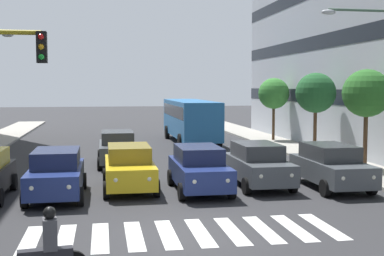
% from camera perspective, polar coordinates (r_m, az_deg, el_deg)
% --- Properties ---
extents(ground_plane, '(180.00, 180.00, 0.00)m').
position_cam_1_polar(ground_plane, '(14.31, -0.91, -11.59)').
color(ground_plane, '#2D2D30').
extents(crosswalk_markings, '(8.55, 2.80, 0.01)m').
position_cam_1_polar(crosswalk_markings, '(14.31, -0.91, -11.58)').
color(crosswalk_markings, silver).
rests_on(crosswalk_markings, ground_plane).
extents(car_0, '(2.02, 4.44, 1.72)m').
position_cam_1_polar(car_0, '(20.95, 15.14, -4.07)').
color(car_0, '#474C51').
rests_on(car_0, ground_plane).
extents(car_1, '(2.02, 4.44, 1.72)m').
position_cam_1_polar(car_1, '(20.80, 7.33, -4.01)').
color(car_1, '#474C51').
rests_on(car_1, ground_plane).
extents(car_2, '(2.02, 4.44, 1.72)m').
position_cam_1_polar(car_2, '(19.60, 0.78, -4.50)').
color(car_2, navy).
rests_on(car_2, ground_plane).
extents(car_3, '(2.02, 4.44, 1.72)m').
position_cam_1_polar(car_3, '(20.05, -6.99, -4.33)').
color(car_3, gold).
rests_on(car_3, ground_plane).
extents(car_4, '(2.02, 4.44, 1.72)m').
position_cam_1_polar(car_4, '(19.15, -14.83, -4.88)').
color(car_4, navy).
rests_on(car_4, ground_plane).
extents(car_row2_0, '(2.02, 4.44, 1.72)m').
position_cam_1_polar(car_row2_0, '(26.37, -8.27, -2.19)').
color(car_row2_0, '#474C51').
rests_on(car_row2_0, ground_plane).
extents(bus_behind_traffic, '(2.78, 10.50, 3.00)m').
position_cam_1_polar(bus_behind_traffic, '(36.39, -0.22, 1.27)').
color(bus_behind_traffic, '#286BAD').
rests_on(bus_behind_traffic, ground_plane).
extents(motorcycle_with_rider, '(1.70, 0.40, 1.57)m').
position_cam_1_polar(motorcycle_with_rider, '(11.15, -15.80, -13.04)').
color(motorcycle_with_rider, black).
rests_on(motorcycle_with_rider, ground_plane).
extents(street_lamp_left, '(3.04, 0.28, 6.89)m').
position_cam_1_polar(street_lamp_left, '(21.27, 20.11, 5.44)').
color(street_lamp_left, '#4C6B56').
rests_on(street_lamp_left, sidewalk_left).
extents(street_tree_1, '(2.24, 2.24, 4.65)m').
position_cam_1_polar(street_tree_1, '(25.21, 18.81, 3.63)').
color(street_tree_1, '#513823').
rests_on(street_tree_1, sidewalk_left).
extents(street_tree_2, '(2.28, 2.28, 4.63)m').
position_cam_1_polar(street_tree_2, '(29.98, 13.57, 3.78)').
color(street_tree_2, '#513823').
rests_on(street_tree_2, sidewalk_left).
extents(street_tree_3, '(2.22, 2.22, 4.46)m').
position_cam_1_polar(street_tree_3, '(37.33, 9.07, 3.78)').
color(street_tree_3, '#513823').
rests_on(street_tree_3, sidewalk_left).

